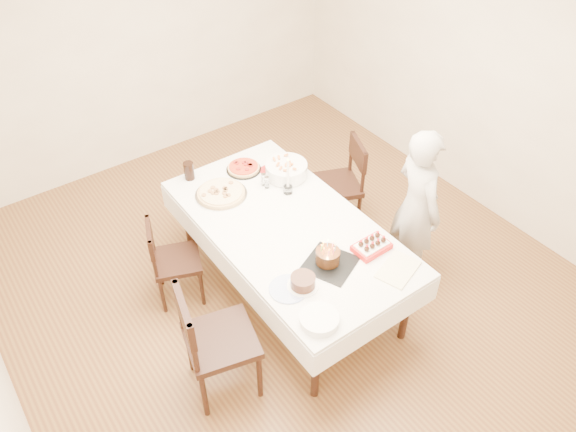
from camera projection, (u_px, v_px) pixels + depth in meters
floor at (285, 280)px, 4.96m from camera, size 5.00×5.00×0.00m
wall_back at (139, 38)px, 5.60m from camera, size 4.50×0.04×2.70m
wall_right at (486, 71)px, 5.06m from camera, size 0.04×5.00×2.70m
dining_table at (288, 258)px, 4.63m from camera, size 1.28×2.21×0.75m
chair_right_savory at (336, 185)px, 5.24m from camera, size 0.61×0.61×0.92m
chair_left_savory at (177, 261)px, 4.58m from camera, size 0.53×0.53×0.80m
chair_left_dessert at (221, 340)px, 3.86m from camera, size 0.62×0.62×1.01m
person at (417, 207)px, 4.58m from camera, size 0.45×0.59×1.46m
pizza_white at (221, 193)px, 4.65m from camera, size 0.47×0.47×0.04m
pizza_pepperoni at (244, 168)px, 4.92m from camera, size 0.40×0.40×0.04m
red_placemat at (277, 171)px, 4.92m from camera, size 0.28×0.28×0.01m
pasta_bowl at (286, 170)px, 4.83m from camera, size 0.42×0.42×0.12m
taper_candle at (288, 176)px, 4.57m from camera, size 0.09×0.09×0.36m
shaker_pair at (267, 182)px, 4.71m from camera, size 0.12×0.12×0.11m
cola_glass at (189, 171)px, 4.79m from camera, size 0.09×0.09×0.16m
layer_cake at (303, 282)px, 3.87m from camera, size 0.25×0.25×0.09m
cake_board at (330, 264)px, 4.07m from camera, size 0.45×0.45×0.01m
birthday_cake at (328, 253)px, 4.02m from camera, size 0.23×0.23×0.17m
strawberry_box at (372, 246)px, 4.16m from camera, size 0.28×0.19×0.07m
box_lid at (398, 270)px, 4.02m from camera, size 0.38×0.31×0.03m
plate_stack at (319, 319)px, 3.65m from camera, size 0.35×0.35×0.05m
china_plate at (288, 289)px, 3.88m from camera, size 0.34×0.34×0.01m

